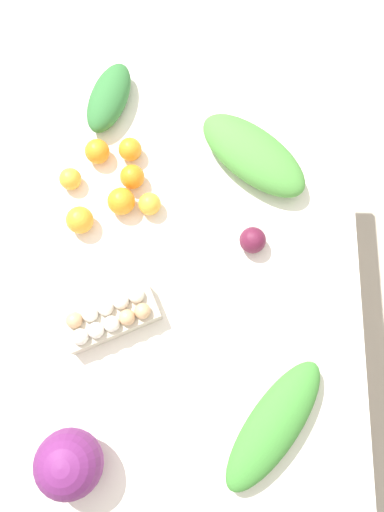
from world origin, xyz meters
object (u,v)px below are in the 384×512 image
at_px(cabbage_purple, 69,464).
at_px(orange_5, 80,220).
at_px(beet_root, 253,240).
at_px(orange_6, 121,201).
at_px(orange_4, 70,179).
at_px(greens_bunch_dandelion, 253,155).
at_px(orange_1, 97,151).
at_px(egg_carton, 110,317).
at_px(greens_bunch_kale, 109,98).
at_px(orange_0, 132,177).
at_px(orange_3, 150,204).
at_px(greens_bunch_scallion, 274,425).
at_px(orange_2, 130,149).

relative_size(cabbage_purple, orange_5, 2.15).
distance_m(beet_root, orange_6, 0.39).
bearing_deg(orange_4, greens_bunch_dandelion, 98.29).
distance_m(greens_bunch_dandelion, orange_1, 0.46).
distance_m(cabbage_purple, orange_1, 0.86).
bearing_deg(egg_carton, beet_root, 6.47).
height_order(orange_4, orange_5, orange_5).
height_order(greens_bunch_kale, orange_0, greens_bunch_kale).
bearing_deg(greens_bunch_kale, greens_bunch_dandelion, 66.84).
bearing_deg(beet_root, orange_6, -106.18).
distance_m(beet_root, orange_5, 0.49).
xyz_separation_m(orange_3, orange_6, (-0.00, -0.08, 0.01)).
height_order(greens_bunch_scallion, orange_4, greens_bunch_scallion).
height_order(greens_bunch_dandelion, greens_bunch_kale, greens_bunch_dandelion).
distance_m(orange_0, orange_1, 0.13).
bearing_deg(orange_6, greens_bunch_kale, -170.55).
bearing_deg(orange_0, beet_root, 61.75).
relative_size(orange_1, orange_6, 0.92).
height_order(greens_bunch_kale, orange_4, greens_bunch_kale).
bearing_deg(orange_6, greens_bunch_scallion, 35.14).
xyz_separation_m(greens_bunch_scallion, orange_0, (-0.68, -0.40, -0.01)).
relative_size(greens_bunch_scallion, orange_1, 5.24).
relative_size(orange_2, orange_4, 1.08).
relative_size(cabbage_purple, egg_carton, 0.61).
xyz_separation_m(beet_root, orange_0, (-0.19, -0.35, -0.00)).
bearing_deg(orange_0, orange_4, -87.36).
distance_m(greens_bunch_kale, orange_5, 0.40).
relative_size(egg_carton, orange_5, 3.53).
bearing_deg(greens_bunch_kale, beet_root, 44.24).
bearing_deg(orange_6, orange_0, 160.89).
bearing_deg(beet_root, greens_bunch_scallion, 5.45).
distance_m(greens_bunch_scallion, orange_1, 0.91).
xyz_separation_m(cabbage_purple, orange_6, (-0.70, 0.08, -0.04)).
xyz_separation_m(orange_4, orange_6, (0.07, 0.15, 0.01)).
xyz_separation_m(cabbage_purple, greens_bunch_dandelion, (-0.85, 0.46, -0.03)).
distance_m(greens_bunch_dandelion, orange_4, 0.54).
bearing_deg(orange_5, greens_bunch_kale, 171.46).
bearing_deg(egg_carton, orange_3, 50.71).
height_order(cabbage_purple, beet_root, cabbage_purple).
bearing_deg(greens_bunch_dandelion, orange_2, -93.02).
height_order(egg_carton, greens_bunch_dandelion, greens_bunch_dandelion).
bearing_deg(greens_bunch_dandelion, orange_0, -78.86).
height_order(greens_bunch_dandelion, greens_bunch_scallion, greens_bunch_dandelion).
relative_size(beet_root, orange_6, 0.95).
height_order(orange_2, orange_6, orange_6).
height_order(beet_root, orange_1, beet_root).
height_order(greens_bunch_dandelion, orange_2, greens_bunch_dandelion).
bearing_deg(orange_6, beet_root, 73.82).
bearing_deg(greens_bunch_kale, orange_5, -8.54).
height_order(beet_root, orange_3, beet_root).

